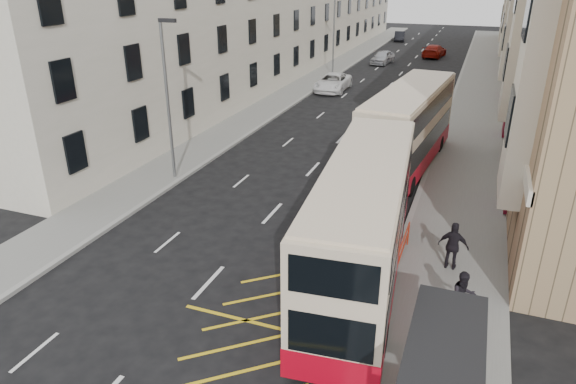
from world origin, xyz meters
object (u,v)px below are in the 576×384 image
at_px(car_dark, 400,36).
at_px(pedestrian_near, 419,358).
at_px(white_van, 333,82).
at_px(street_lamp_far, 334,30).
at_px(pedestrian_mid, 463,296).
at_px(double_decker_rear, 408,129).
at_px(car_silver, 383,57).
at_px(pedestrian_far, 453,246).
at_px(street_lamp_near, 168,93).
at_px(bus_shelter, 447,383).
at_px(double_decker_front, 363,224).
at_px(car_red, 434,51).

bearing_deg(car_dark, pedestrian_near, -88.26).
distance_m(white_van, car_dark, 36.95).
height_order(street_lamp_far, pedestrian_mid, street_lamp_far).
bearing_deg(pedestrian_near, street_lamp_far, -69.37).
xyz_separation_m(double_decker_rear, pedestrian_mid, (3.75, -13.13, -1.31)).
relative_size(street_lamp_far, car_silver, 1.77).
bearing_deg(pedestrian_far, street_lamp_near, -10.93).
xyz_separation_m(bus_shelter, pedestrian_mid, (0.16, 5.17, -1.14)).
height_order(pedestrian_mid, white_van, pedestrian_mid).
relative_size(street_lamp_far, white_van, 1.46).
xyz_separation_m(double_decker_front, pedestrian_mid, (3.51, -1.23, -1.30)).
distance_m(street_lamp_far, car_red, 18.79).
bearing_deg(car_red, double_decker_rear, 101.06).
bearing_deg(pedestrian_mid, car_silver, 75.68).
distance_m(double_decker_rear, car_silver, 34.21).
xyz_separation_m(car_dark, car_red, (6.62, -14.08, 0.07)).
height_order(double_decker_rear, car_silver, double_decker_rear).
distance_m(street_lamp_near, white_van, 23.86).
height_order(street_lamp_far, double_decker_front, street_lamp_far).
height_order(street_lamp_far, pedestrian_near, street_lamp_far).
xyz_separation_m(double_decker_front, pedestrian_far, (2.99, 1.79, -1.22)).
relative_size(pedestrian_near, car_silver, 0.40).
relative_size(car_silver, car_dark, 1.07).
distance_m(car_silver, car_dark, 21.30).
relative_size(street_lamp_near, pedestrian_near, 4.45).
height_order(double_decker_rear, pedestrian_mid, double_decker_rear).
bearing_deg(pedestrian_mid, car_red, 68.60).
distance_m(pedestrian_mid, pedestrian_far, 3.06).
bearing_deg(pedestrian_mid, street_lamp_far, 83.49).
relative_size(street_lamp_far, pedestrian_mid, 4.72).
relative_size(street_lamp_near, pedestrian_mid, 4.72).
bearing_deg(street_lamp_near, pedestrian_far, -16.34).
relative_size(double_decker_rear, pedestrian_far, 6.27).
xyz_separation_m(double_decker_front, car_dark, (-9.57, 66.42, -1.59)).
relative_size(white_van, car_dark, 1.29).
bearing_deg(car_red, white_van, 81.26).
bearing_deg(double_decker_front, bus_shelter, -67.65).
xyz_separation_m(pedestrian_far, car_silver, (-11.01, 43.39, -0.30)).
relative_size(bus_shelter, double_decker_front, 0.37).
distance_m(bus_shelter, street_lamp_near, 19.38).
bearing_deg(street_lamp_far, double_decker_front, -72.50).
xyz_separation_m(bus_shelter, car_red, (-6.29, 58.74, -1.37)).
relative_size(pedestrian_mid, pedestrian_far, 0.92).
distance_m(car_dark, car_red, 15.56).
xyz_separation_m(double_decker_rear, car_silver, (-7.78, 33.28, -1.54)).
distance_m(pedestrian_mid, car_red, 53.96).
xyz_separation_m(pedestrian_near, car_silver, (-10.63, 49.70, -0.28)).
bearing_deg(double_decker_front, white_van, 102.63).
height_order(pedestrian_near, car_red, pedestrian_near).
xyz_separation_m(pedestrian_far, white_van, (-12.49, 27.68, -0.31)).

